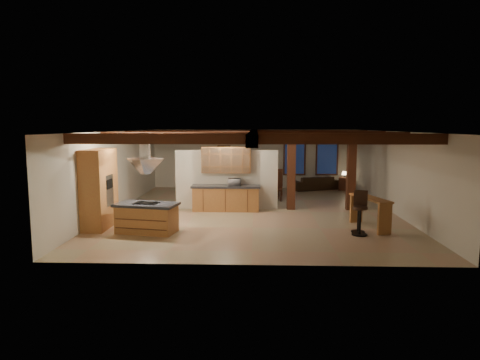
{
  "coord_description": "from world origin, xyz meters",
  "views": [
    {
      "loc": [
        0.09,
        -15.27,
        3.11
      ],
      "look_at": [
        -0.5,
        0.5,
        1.09
      ],
      "focal_mm": 32.0,
      "sensor_mm": 36.0,
      "label": 1
    }
  ],
  "objects_px": {
    "bar_counter": "(370,207)",
    "kitchen_island": "(147,218)",
    "sofa": "(314,183)",
    "dining_table": "(261,191)"
  },
  "relations": [
    {
      "from": "bar_counter",
      "to": "dining_table",
      "type": "bearing_deg",
      "value": 120.52
    },
    {
      "from": "dining_table",
      "to": "bar_counter",
      "type": "bearing_deg",
      "value": -55.05
    },
    {
      "from": "sofa",
      "to": "bar_counter",
      "type": "relative_size",
      "value": 1.18
    },
    {
      "from": "bar_counter",
      "to": "kitchen_island",
      "type": "bearing_deg",
      "value": -173.3
    },
    {
      "from": "kitchen_island",
      "to": "bar_counter",
      "type": "bearing_deg",
      "value": 6.7
    },
    {
      "from": "kitchen_island",
      "to": "sofa",
      "type": "distance_m",
      "value": 10.56
    },
    {
      "from": "sofa",
      "to": "bar_counter",
      "type": "xyz_separation_m",
      "value": [
        0.6,
        -7.89,
        0.32
      ]
    },
    {
      "from": "dining_table",
      "to": "bar_counter",
      "type": "relative_size",
      "value": 0.9
    },
    {
      "from": "kitchen_island",
      "to": "sofa",
      "type": "relative_size",
      "value": 0.86
    },
    {
      "from": "dining_table",
      "to": "sofa",
      "type": "xyz_separation_m",
      "value": [
        2.63,
        2.41,
        0.03
      ]
    }
  ]
}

